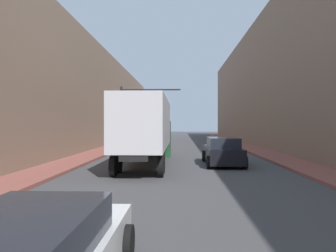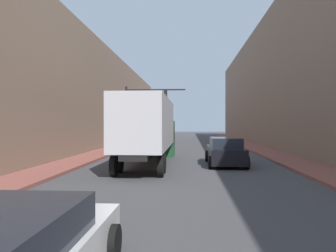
% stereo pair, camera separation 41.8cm
% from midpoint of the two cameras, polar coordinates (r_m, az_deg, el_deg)
% --- Properties ---
extents(sidewalk_right, '(2.23, 80.00, 0.15)m').
position_cam_midpoint_polar(sidewalk_right, '(29.66, 14.90, -4.13)').
color(sidewalk_right, brown).
rests_on(sidewalk_right, ground).
extents(sidewalk_left, '(2.23, 80.00, 0.15)m').
position_cam_midpoint_polar(sidewalk_left, '(29.73, -11.18, -4.12)').
color(sidewalk_left, brown).
rests_on(sidewalk_left, ground).
extents(building_right, '(6.00, 80.00, 13.29)m').
position_cam_midpoint_polar(building_right, '(31.03, 22.44, 8.21)').
color(building_right, '#846B56').
rests_on(building_right, ground).
extents(building_left, '(6.00, 80.00, 10.14)m').
position_cam_midpoint_polar(building_left, '(30.96, -18.66, 5.30)').
color(building_left, '#846B56').
rests_on(building_left, ground).
extents(semi_truck, '(2.45, 12.00, 3.80)m').
position_cam_midpoint_polar(semi_truck, '(19.57, -4.22, -0.36)').
color(semi_truck, silver).
rests_on(semi_truck, ground).
extents(suv_car, '(2.16, 4.72, 1.61)m').
position_cam_midpoint_polar(suv_car, '(19.52, 8.90, -4.44)').
color(suv_car, black).
rests_on(suv_car, ground).
extents(traffic_signal_gantry, '(5.49, 0.35, 5.79)m').
position_cam_midpoint_polar(traffic_signal_gantry, '(29.90, -6.06, 3.44)').
color(traffic_signal_gantry, black).
rests_on(traffic_signal_gantry, ground).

